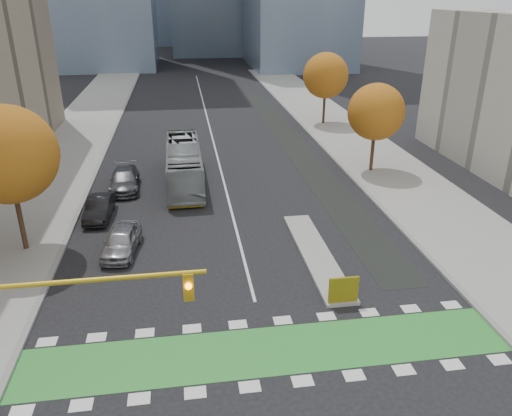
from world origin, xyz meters
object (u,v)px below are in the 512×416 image
object	(u,v)px
parked_car_c	(125,180)
traffic_signal_west	(32,314)
hazard_board	(344,290)
bus	(184,164)
parked_car_a	(121,241)
parked_car_b	(99,208)
tree_east_near	(376,112)
tree_east_far	(326,76)
tree_west	(7,155)

from	to	relation	value
parked_car_c	traffic_signal_west	bearing A→B (deg)	-93.43
hazard_board	traffic_signal_west	bearing A→B (deg)	-158.45
bus	parked_car_c	world-z (taller)	bus
parked_car_a	parked_car_b	xyz separation A→B (m)	(-1.87, 5.00, -0.04)
bus	hazard_board	bearing A→B (deg)	-68.62
hazard_board	parked_car_c	xyz separation A→B (m)	(-11.34, 16.75, -0.07)
tree_east_near	tree_east_far	distance (m)	16.01
tree_east_far	parked_car_b	distance (m)	30.78
traffic_signal_west	bus	xyz separation A→B (m)	(4.98, 22.16, -2.52)
tree_east_far	traffic_signal_west	world-z (taller)	tree_east_far
hazard_board	parked_car_a	world-z (taller)	hazard_board
tree_west	tree_east_far	size ratio (longest dim) A/B	1.08
tree_east_far	bus	xyz separation A→B (m)	(-15.45, -16.35, -3.73)
tree_west	traffic_signal_west	distance (m)	13.25
hazard_board	bus	distance (m)	18.79
parked_car_a	parked_car_b	bearing A→B (deg)	118.28
parked_car_b	tree_east_near	bearing A→B (deg)	19.06
tree_west	bus	distance (m)	13.85
hazard_board	parked_car_a	size ratio (longest dim) A/B	0.33
parked_car_a	parked_car_b	world-z (taller)	parked_car_a
bus	traffic_signal_west	bearing A→B (deg)	-103.00
hazard_board	tree_east_far	bearing A→B (deg)	75.88
bus	parked_car_b	distance (m)	7.98
tree_east_near	traffic_signal_west	distance (m)	30.08
hazard_board	traffic_signal_west	distance (m)	13.23
tree_east_near	traffic_signal_west	size ratio (longest dim) A/B	0.83
tree_east_far	bus	distance (m)	22.80
bus	parked_car_b	world-z (taller)	bus
tree_east_far	traffic_signal_west	bearing A→B (deg)	-117.95
bus	parked_car_b	size ratio (longest dim) A/B	2.64
tree_west	bus	size ratio (longest dim) A/B	0.76
hazard_board	parked_car_c	bearing A→B (deg)	124.08
tree_west	parked_car_b	size ratio (longest dim) A/B	2.00
tree_east_far	parked_car_c	world-z (taller)	tree_east_far
parked_car_b	parked_car_c	distance (m)	5.13
tree_west	parked_car_b	world-z (taller)	tree_west
tree_west	parked_car_a	bearing A→B (deg)	-10.99
hazard_board	parked_car_b	size ratio (longest dim) A/B	0.34
tree_east_near	parked_car_c	xyz separation A→B (m)	(-19.34, -1.05, -4.14)
hazard_board	parked_car_b	world-z (taller)	hazard_board
tree_west	parked_car_c	size ratio (longest dim) A/B	1.64
tree_east_near	bus	bearing A→B (deg)	-178.65
bus	parked_car_a	xyz separation A→B (m)	(-3.67, -10.69, -0.80)
hazard_board	parked_car_a	distance (m)	12.58
tree_east_far	parked_car_a	bearing A→B (deg)	-125.26
parked_car_a	tree_east_far	bearing A→B (deg)	62.54
parked_car_b	hazard_board	bearing A→B (deg)	-40.65
hazard_board	parked_car_b	bearing A→B (deg)	136.73
traffic_signal_west	parked_car_c	xyz separation A→B (m)	(0.59, 21.47, -3.31)
traffic_signal_west	parked_car_c	bearing A→B (deg)	88.41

